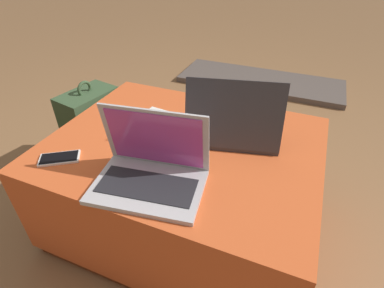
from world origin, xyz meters
name	(u,v)px	position (x,y,z in m)	size (l,w,h in m)	color
ground_plane	(185,220)	(0.00, 0.00, 0.00)	(14.00, 14.00, 0.00)	olive
ottoman	(184,185)	(0.00, 0.00, 0.23)	(1.02, 0.80, 0.45)	maroon
laptop_near	(151,170)	(0.00, -0.24, 0.50)	(0.37, 0.28, 0.24)	#B7B7BC
laptop_far	(233,126)	(0.16, 0.10, 0.50)	(0.39, 0.32, 0.26)	#333338
cell_phone	(59,158)	(-0.36, -0.26, 0.45)	(0.15, 0.13, 0.01)	white
backpack	(93,130)	(-0.65, 0.22, 0.21)	(0.27, 0.31, 0.50)	#385133
paper_sheet	(153,128)	(-0.16, 0.05, 0.45)	(0.24, 0.32, 0.00)	silver
fireplace_hearth	(260,81)	(0.00, 1.67, 0.02)	(1.40, 0.50, 0.04)	#564C47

